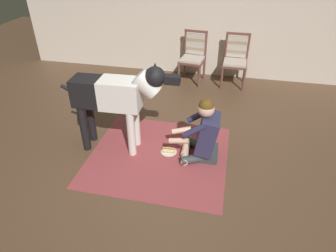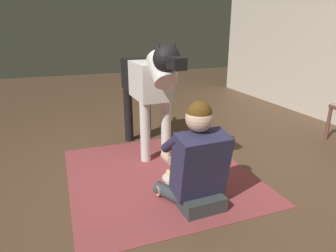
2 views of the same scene
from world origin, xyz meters
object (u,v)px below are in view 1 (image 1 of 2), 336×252
object	(u,v)px
dining_chair_left_of_pair	(194,54)
large_dog	(116,96)
dining_chair_right_of_pair	(236,57)
hot_dog_on_plate	(169,151)
person_sitting_on_floor	(203,134)

from	to	relation	value
dining_chair_left_of_pair	large_dog	world-z (taller)	large_dog
dining_chair_right_of_pair	large_dog	bearing A→B (deg)	-120.14
hot_dog_on_plate	dining_chair_left_of_pair	bearing A→B (deg)	90.92
dining_chair_left_of_pair	large_dog	bearing A→B (deg)	-104.33
dining_chair_left_of_pair	hot_dog_on_plate	world-z (taller)	dining_chair_left_of_pair
person_sitting_on_floor	hot_dog_on_plate	bearing A→B (deg)	-177.75
dining_chair_right_of_pair	hot_dog_on_plate	world-z (taller)	dining_chair_right_of_pair
dining_chair_left_of_pair	person_sitting_on_floor	xyz separation A→B (m)	(0.49, -2.46, -0.19)
dining_chair_right_of_pair	person_sitting_on_floor	size ratio (longest dim) A/B	1.13
dining_chair_left_of_pair	hot_dog_on_plate	bearing A→B (deg)	-89.08
large_dog	hot_dog_on_plate	bearing A→B (deg)	2.25
person_sitting_on_floor	large_dog	size ratio (longest dim) A/B	0.55
person_sitting_on_floor	hot_dog_on_plate	xyz separation A→B (m)	(-0.45, -0.02, -0.33)
dining_chair_right_of_pair	large_dog	world-z (taller)	large_dog
dining_chair_left_of_pair	dining_chair_right_of_pair	size ratio (longest dim) A/B	1.00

